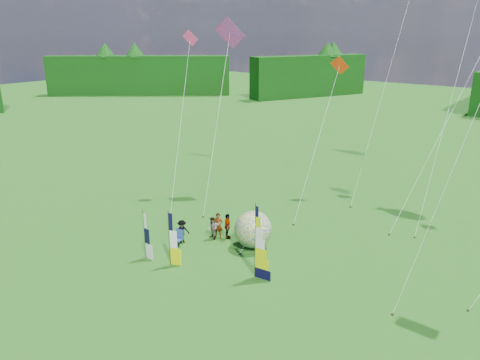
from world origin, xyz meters
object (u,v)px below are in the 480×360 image
Objects in this scene: spectator_a at (218,226)px; spectator_c at (182,232)px; bol_inflatable at (253,230)px; spectator_d at (228,226)px; side_banner_far at (145,235)px; spectator_b at (212,228)px; feather_banner_main at (255,242)px; side_banner_left at (169,239)px; kite_whale at (452,91)px; camp_chair at (177,238)px.

spectator_c is (-1.41, -2.16, -0.08)m from spectator_a.
bol_inflatable is 2.20m from spectator_d.
side_banner_far is 1.91× the size of spectator_b.
feather_banner_main reaches higher than spectator_c.
spectator_c is at bearing 86.20° from side_banner_far.
feather_banner_main is 7.38m from side_banner_far.
spectator_b is 1.05m from spectator_d.
bol_inflatable is 3.06m from spectator_b.
side_banner_left is 1.89× the size of spectator_d.
spectator_b is 0.08× the size of kite_whale.
kite_whale is at bearing 58.50° from bol_inflatable.
spectator_c is at bearing 98.20° from spectator_d.
kite_whale is at bearing 21.08° from spectator_a.
side_banner_far is (-6.99, -2.26, -0.70)m from feather_banner_main.
camp_chair is at bearing 173.82° from feather_banner_main.
side_banner_far reaches higher than spectator_c.
bol_inflatable reaches higher than spectator_a.
spectator_c is at bearing 98.78° from side_banner_left.
bol_inflatable is 17.68m from kite_whale.
spectator_a is (-0.15, 4.82, -0.81)m from side_banner_left.
spectator_d reaches higher than camp_chair.
camp_chair is 22.29m from kite_whale.
side_banner_far is at bearing -139.27° from spectator_a.
spectator_a is at bearing -125.95° from kite_whale.
side_banner_left reaches higher than spectator_d.
side_banner_far is 2.75× the size of camp_chair.
spectator_a is at bearing 87.64° from spectator_b.
bol_inflatable reaches higher than camp_chair.
spectator_b is 19.92m from kite_whale.
feather_banner_main is 2.78× the size of spectator_b.
side_banner_left is 1.96m from side_banner_far.
spectator_c is at bearing 169.17° from feather_banner_main.
bol_inflatable is at bearing -26.95° from spectator_c.
side_banner_left is 3.21m from spectator_c.
spectator_c is (0.37, 2.97, -0.71)m from side_banner_far.
feather_banner_main is 6.74m from camp_chair.
side_banner_far is at bearing -111.38° from camp_chair.
spectator_c is 0.61m from camp_chair.
feather_banner_main is at bearing -63.52° from spectator_c.
spectator_d is 0.09× the size of kite_whale.
side_banner_left is 3.06× the size of camp_chair.
feather_banner_main is at bearing 21.33° from side_banner_far.
spectator_a is at bearing 74.25° from side_banner_far.
spectator_a reaches higher than spectator_b.
camp_chair is (-1.17, -2.26, -0.25)m from spectator_b.
kite_whale reaches higher than camp_chair.
spectator_a is at bearing 53.45° from camp_chair.
spectator_a is 1.62× the size of camp_chair.
spectator_c is 21.84m from kite_whale.
side_banner_left is 5.78m from bol_inflatable.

